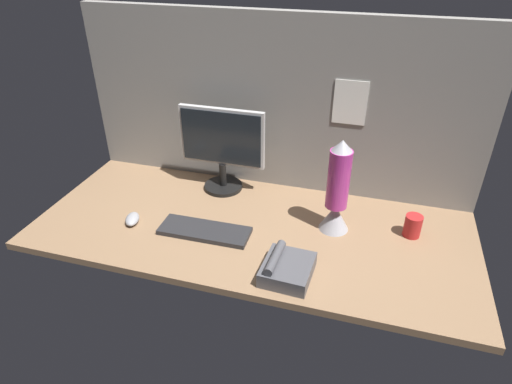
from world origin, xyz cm
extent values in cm
cube|color=#8C6B4C|center=(0.00, 0.00, -1.50)|extent=(180.00, 80.00, 3.00)
cube|color=gray|center=(0.00, 37.50, 39.32)|extent=(180.00, 5.00, 78.63)
cube|color=white|center=(32.01, 34.70, 44.31)|extent=(13.87, 0.40, 18.73)
cylinder|color=black|center=(-21.98, 24.50, 0.90)|extent=(18.00, 18.00, 1.80)
cylinder|color=black|center=(-21.98, 24.50, 7.30)|extent=(3.20, 3.20, 11.00)
cube|color=#B7B7B7|center=(-21.98, 25.50, 26.16)|extent=(39.40, 2.40, 26.72)
cube|color=black|center=(-21.98, 24.10, 26.16)|extent=(37.00, 0.60, 24.32)
cube|color=#262628|center=(-17.01, -11.49, 1.00)|extent=(37.18, 13.51, 2.00)
ellipsoid|color=#99999E|center=(-48.97, -13.06, 1.70)|extent=(8.48, 10.92, 3.40)
cylinder|color=red|center=(63.58, 10.43, 4.61)|extent=(6.83, 6.83, 9.22)
cone|color=#A5A5AD|center=(32.81, 6.50, 5.53)|extent=(12.16, 12.16, 11.05)
cylinder|color=#B2338C|center=(32.81, 6.50, 23.21)|extent=(8.84, 8.84, 24.31)
cone|color=#A5A5AD|center=(32.81, 6.50, 37.58)|extent=(7.96, 7.96, 4.42)
cube|color=#4C4C51|center=(20.96, -26.99, 2.80)|extent=(17.92, 19.82, 5.60)
cylinder|color=#4C4C51|center=(16.29, -26.99, 7.20)|extent=(4.04, 17.24, 3.20)
camera|label=1|loc=(43.30, -143.43, 106.50)|focal=30.67mm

